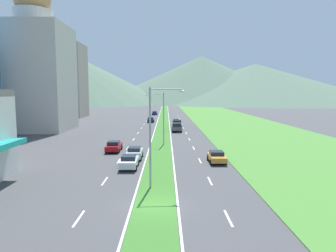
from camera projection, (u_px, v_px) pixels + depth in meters
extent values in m
plane|color=#424244|center=(155.00, 206.00, 23.18)|extent=(600.00, 600.00, 0.00)
cube|color=#387028|center=(163.00, 124.00, 82.82)|extent=(3.20, 240.00, 0.06)
cube|color=#477F33|center=(239.00, 124.00, 82.94)|extent=(24.00, 240.00, 0.06)
cube|color=silver|center=(79.00, 218.00, 20.91)|extent=(0.16, 2.80, 0.01)
cube|color=silver|center=(105.00, 181.00, 29.73)|extent=(0.16, 2.80, 0.01)
cube|color=silver|center=(119.00, 161.00, 38.56)|extent=(0.16, 2.80, 0.01)
cube|color=silver|center=(128.00, 148.00, 47.38)|extent=(0.16, 2.80, 0.01)
cube|color=silver|center=(134.00, 139.00, 56.20)|extent=(0.16, 2.80, 0.01)
cube|color=silver|center=(138.00, 133.00, 65.03)|extent=(0.16, 2.80, 0.01)
cube|color=silver|center=(141.00, 128.00, 73.85)|extent=(0.16, 2.80, 0.01)
cube|color=silver|center=(144.00, 124.00, 82.67)|extent=(0.16, 2.80, 0.01)
cube|color=silver|center=(146.00, 121.00, 91.50)|extent=(0.16, 2.80, 0.01)
cube|color=silver|center=(148.00, 119.00, 100.32)|extent=(0.16, 2.80, 0.01)
cube|color=silver|center=(149.00, 117.00, 109.14)|extent=(0.16, 2.80, 0.01)
cube|color=silver|center=(151.00, 115.00, 117.96)|extent=(0.16, 2.80, 0.01)
cube|color=silver|center=(228.00, 218.00, 20.97)|extent=(0.16, 2.80, 0.01)
cube|color=silver|center=(210.00, 181.00, 29.80)|extent=(0.16, 2.80, 0.01)
cube|color=silver|center=(200.00, 161.00, 38.62)|extent=(0.16, 2.80, 0.01)
cube|color=silver|center=(194.00, 148.00, 47.44)|extent=(0.16, 2.80, 0.01)
cube|color=silver|center=(189.00, 139.00, 56.26)|extent=(0.16, 2.80, 0.01)
cube|color=silver|center=(186.00, 133.00, 65.09)|extent=(0.16, 2.80, 0.01)
cube|color=silver|center=(184.00, 128.00, 73.91)|extent=(0.16, 2.80, 0.01)
cube|color=silver|center=(182.00, 124.00, 82.73)|extent=(0.16, 2.80, 0.01)
cube|color=silver|center=(180.00, 121.00, 91.56)|extent=(0.16, 2.80, 0.01)
cube|color=silver|center=(179.00, 119.00, 100.38)|extent=(0.16, 2.80, 0.01)
cube|color=silver|center=(178.00, 117.00, 109.20)|extent=(0.16, 2.80, 0.01)
cube|color=silver|center=(177.00, 115.00, 118.03)|extent=(0.16, 2.80, 0.01)
cube|color=silver|center=(156.00, 124.00, 82.81)|extent=(0.16, 240.00, 0.01)
cube|color=silver|center=(169.00, 124.00, 82.83)|extent=(0.16, 240.00, 0.01)
cube|color=#B7B2A8|center=(36.00, 78.00, 68.76)|extent=(14.44, 14.44, 23.36)
cylinder|color=beige|center=(33.00, 17.00, 67.32)|extent=(8.24, 8.24, 3.14)
cube|color=#9E9384|center=(66.00, 81.00, 106.73)|extent=(12.44, 12.44, 25.07)
cone|color=#516B56|center=(57.00, 75.00, 239.88)|extent=(177.34, 177.34, 43.69)
cone|color=#516B56|center=(201.00, 79.00, 276.69)|extent=(180.37, 180.37, 40.72)
cone|color=#516B56|center=(255.00, 83.00, 263.84)|extent=(203.96, 203.96, 32.81)
cylinder|color=#99999E|center=(150.00, 138.00, 27.17)|extent=(0.18, 0.18, 8.99)
cylinder|color=#99999E|center=(166.00, 89.00, 26.79)|extent=(2.81, 0.26, 0.10)
ellipsoid|color=silver|center=(182.00, 91.00, 26.90)|extent=(0.56, 0.28, 0.20)
cylinder|color=#99999E|center=(164.00, 119.00, 49.83)|extent=(0.18, 0.18, 8.48)
cylinder|color=#99999E|center=(155.00, 94.00, 49.37)|extent=(2.80, 0.13, 0.10)
ellipsoid|color=silver|center=(146.00, 95.00, 49.36)|extent=(0.56, 0.28, 0.20)
cube|color=maroon|center=(114.00, 147.00, 44.75)|extent=(1.88, 4.48, 0.69)
cube|color=black|center=(114.00, 143.00, 44.50)|extent=(1.62, 1.97, 0.52)
cylinder|color=black|center=(110.00, 147.00, 46.16)|extent=(0.22, 0.64, 0.64)
cylinder|color=black|center=(122.00, 147.00, 46.17)|extent=(0.22, 0.64, 0.64)
cylinder|color=black|center=(106.00, 151.00, 43.40)|extent=(0.22, 0.64, 0.64)
cylinder|color=black|center=(119.00, 151.00, 43.41)|extent=(0.22, 0.64, 0.64)
cube|color=navy|center=(176.00, 122.00, 81.20)|extent=(1.72, 4.29, 0.75)
cube|color=black|center=(176.00, 120.00, 81.30)|extent=(1.48, 1.89, 0.54)
cylinder|color=black|center=(179.00, 124.00, 79.92)|extent=(0.22, 0.64, 0.64)
cylinder|color=black|center=(173.00, 124.00, 79.91)|extent=(0.22, 0.64, 0.64)
cylinder|color=black|center=(179.00, 123.00, 82.56)|extent=(0.22, 0.64, 0.64)
cylinder|color=black|center=(173.00, 123.00, 82.55)|extent=(0.22, 0.64, 0.64)
cube|color=silver|center=(129.00, 162.00, 34.71)|extent=(1.82, 4.04, 0.75)
cube|color=black|center=(129.00, 157.00, 34.49)|extent=(1.57, 1.78, 0.44)
cylinder|color=black|center=(123.00, 163.00, 35.99)|extent=(0.22, 0.64, 0.64)
cylinder|color=black|center=(138.00, 163.00, 36.01)|extent=(0.22, 0.64, 0.64)
cylinder|color=black|center=(120.00, 168.00, 33.51)|extent=(0.22, 0.64, 0.64)
cylinder|color=black|center=(136.00, 168.00, 33.52)|extent=(0.22, 0.64, 0.64)
cube|color=#B2B2B7|center=(135.00, 153.00, 39.74)|extent=(1.84, 4.05, 0.77)
cube|color=black|center=(135.00, 149.00, 39.52)|extent=(1.58, 1.78, 0.44)
cylinder|color=black|center=(129.00, 154.00, 41.03)|extent=(0.22, 0.64, 0.64)
cylinder|color=black|center=(142.00, 154.00, 41.04)|extent=(0.22, 0.64, 0.64)
cylinder|color=black|center=(127.00, 158.00, 38.53)|extent=(0.22, 0.64, 0.64)
cylinder|color=black|center=(141.00, 158.00, 38.54)|extent=(0.22, 0.64, 0.64)
cube|color=#C6842D|center=(217.00, 157.00, 37.60)|extent=(1.86, 4.05, 0.60)
cube|color=black|center=(217.00, 153.00, 37.71)|extent=(1.60, 1.78, 0.46)
cylinder|color=black|center=(226.00, 162.00, 36.39)|extent=(0.22, 0.64, 0.64)
cylinder|color=black|center=(211.00, 162.00, 36.38)|extent=(0.22, 0.64, 0.64)
cylinder|color=black|center=(222.00, 158.00, 38.89)|extent=(0.22, 0.64, 0.64)
cylinder|color=black|center=(208.00, 158.00, 38.88)|extent=(0.22, 0.64, 0.64)
cube|color=navy|center=(155.00, 113.00, 117.83)|extent=(1.81, 4.40, 0.62)
cube|color=black|center=(155.00, 112.00, 117.60)|extent=(1.55, 1.93, 0.45)
cylinder|color=black|center=(153.00, 114.00, 119.22)|extent=(0.22, 0.64, 0.64)
cylinder|color=black|center=(157.00, 114.00, 119.23)|extent=(0.22, 0.64, 0.64)
cylinder|color=black|center=(152.00, 114.00, 116.51)|extent=(0.22, 0.64, 0.64)
cylinder|color=black|center=(157.00, 114.00, 116.52)|extent=(0.22, 0.64, 0.64)
cube|color=navy|center=(151.00, 120.00, 88.73)|extent=(1.73, 4.36, 0.71)
cube|color=black|center=(151.00, 118.00, 88.49)|extent=(1.49, 1.92, 0.43)
cylinder|color=black|center=(148.00, 121.00, 90.10)|extent=(0.22, 0.64, 0.64)
cylinder|color=black|center=(154.00, 121.00, 90.11)|extent=(0.22, 0.64, 0.64)
cylinder|color=black|center=(148.00, 122.00, 87.42)|extent=(0.22, 0.64, 0.64)
cylinder|color=black|center=(153.00, 122.00, 87.43)|extent=(0.22, 0.64, 0.64)
cube|color=#515459|center=(177.00, 128.00, 67.94)|extent=(2.00, 5.40, 0.80)
cube|color=black|center=(177.00, 125.00, 66.26)|extent=(1.84, 2.00, 0.80)
cube|color=#515459|center=(181.00, 124.00, 68.97)|extent=(0.10, 3.20, 0.44)
cube|color=#515459|center=(172.00, 124.00, 68.96)|extent=(0.10, 3.20, 0.44)
cube|color=#515459|center=(176.00, 124.00, 70.51)|extent=(1.84, 0.10, 0.44)
cylinder|color=black|center=(181.00, 130.00, 66.38)|extent=(0.26, 0.80, 0.80)
cylinder|color=black|center=(173.00, 130.00, 66.37)|extent=(0.26, 0.80, 0.80)
cylinder|color=black|center=(181.00, 129.00, 69.60)|extent=(0.26, 0.80, 0.80)
cylinder|color=black|center=(172.00, 129.00, 69.59)|extent=(0.26, 0.80, 0.80)
cube|color=black|center=(177.00, 124.00, 75.06)|extent=(2.00, 5.40, 0.80)
cube|color=black|center=(177.00, 122.00, 73.39)|extent=(1.84, 2.00, 0.80)
cube|color=black|center=(181.00, 121.00, 76.10)|extent=(0.10, 3.20, 0.44)
cube|color=black|center=(173.00, 121.00, 76.08)|extent=(0.10, 3.20, 0.44)
cube|color=black|center=(177.00, 121.00, 77.63)|extent=(1.84, 0.10, 0.44)
cylinder|color=black|center=(181.00, 127.00, 73.50)|extent=(0.26, 0.80, 0.80)
cylinder|color=black|center=(173.00, 127.00, 73.49)|extent=(0.26, 0.80, 0.80)
cylinder|color=black|center=(181.00, 125.00, 76.72)|extent=(0.26, 0.80, 0.80)
cylinder|color=black|center=(173.00, 125.00, 76.71)|extent=(0.26, 0.80, 0.80)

